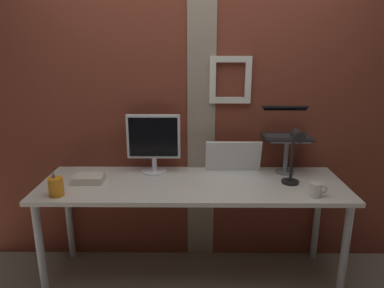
{
  "coord_description": "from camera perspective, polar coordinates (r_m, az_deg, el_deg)",
  "views": [
    {
      "loc": [
        0.0,
        -2.29,
        1.69
      ],
      "look_at": [
        -0.02,
        0.09,
        1.01
      ],
      "focal_mm": 33.05,
      "sensor_mm": 36.0,
      "label": 1
    }
  ],
  "objects": [
    {
      "name": "ground_plane",
      "position": [
        2.85,
        0.32,
        -20.54
      ],
      "size": [
        6.0,
        6.0,
        0.0
      ],
      "primitive_type": "plane",
      "color": "gray"
    },
    {
      "name": "brick_wall_back",
      "position": [
        2.71,
        0.4,
        5.82
      ],
      "size": [
        3.36,
        0.16,
        2.43
      ],
      "color": "brown",
      "rests_on": "ground_plane"
    },
    {
      "name": "desk",
      "position": [
        2.49,
        -0.02,
        -7.8
      ],
      "size": [
        2.1,
        0.65,
        0.76
      ],
      "color": "silver",
      "rests_on": "ground_plane"
    },
    {
      "name": "monitor",
      "position": [
        2.59,
        -6.29,
        0.68
      ],
      "size": [
        0.39,
        0.18,
        0.44
      ],
      "color": "white",
      "rests_on": "desk"
    },
    {
      "name": "laptop_stand",
      "position": [
        2.68,
        14.92,
        -0.9
      ],
      "size": [
        0.28,
        0.22,
        0.27
      ],
      "color": "gray",
      "rests_on": "desk"
    },
    {
      "name": "laptop",
      "position": [
        2.71,
        14.77,
        2.49
      ],
      "size": [
        0.35,
        0.3,
        0.22
      ],
      "color": "black",
      "rests_on": "laptop_stand"
    },
    {
      "name": "whiteboard_panel",
      "position": [
        2.66,
        6.61,
        -1.97
      ],
      "size": [
        0.41,
        0.07,
        0.24
      ],
      "primitive_type": "cube",
      "rotation": [
        0.24,
        0.0,
        0.0
      ],
      "color": "white",
      "rests_on": "desk"
    },
    {
      "name": "desk_lamp",
      "position": [
        2.42,
        16.19,
        -1.1
      ],
      "size": [
        0.12,
        0.2,
        0.4
      ],
      "color": "black",
      "rests_on": "desk"
    },
    {
      "name": "pen_cup",
      "position": [
        2.39,
        -21.17,
        -6.46
      ],
      "size": [
        0.09,
        0.09,
        0.16
      ],
      "color": "orange",
      "rests_on": "desk"
    },
    {
      "name": "coffee_mug",
      "position": [
        2.36,
        19.28,
        -6.99
      ],
      "size": [
        0.11,
        0.08,
        0.09
      ],
      "color": "silver",
      "rests_on": "desk"
    },
    {
      "name": "paper_clutter_stack",
      "position": [
        2.56,
        -16.37,
        -5.42
      ],
      "size": [
        0.2,
        0.15,
        0.05
      ],
      "primitive_type": "cube",
      "rotation": [
        0.0,
        0.0,
        0.03
      ],
      "color": "silver",
      "rests_on": "desk"
    }
  ]
}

